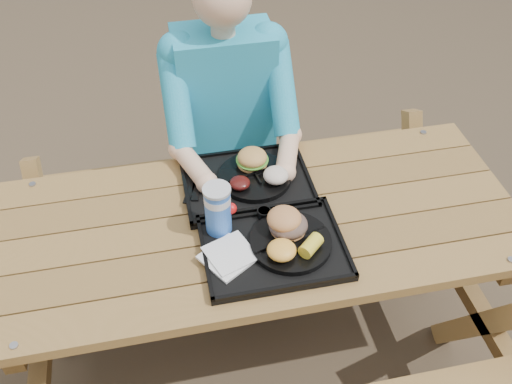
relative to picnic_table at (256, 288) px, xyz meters
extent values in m
plane|color=#999999|center=(0.00, 0.00, -0.38)|extent=(60.00, 60.00, 0.00)
cube|color=black|center=(0.03, -0.14, 0.39)|extent=(0.45, 0.35, 0.02)
cube|color=black|center=(0.00, 0.17, 0.39)|extent=(0.45, 0.35, 0.02)
cylinder|color=black|center=(0.08, -0.15, 0.41)|extent=(0.26, 0.26, 0.02)
cylinder|color=black|center=(0.03, 0.18, 0.41)|extent=(0.26, 0.26, 0.02)
cube|color=white|center=(-0.12, -0.16, 0.40)|extent=(0.20, 0.20, 0.02)
cylinder|color=blue|center=(-0.13, -0.03, 0.48)|extent=(0.08, 0.08, 0.17)
cylinder|color=black|center=(0.03, -0.01, 0.41)|extent=(0.05, 0.05, 0.03)
cylinder|color=yellow|center=(0.09, -0.03, 0.41)|extent=(0.05, 0.05, 0.03)
ellipsoid|color=#FFBA43|center=(0.04, -0.20, 0.44)|extent=(0.09, 0.09, 0.05)
cube|color=black|center=(-0.18, 0.18, 0.40)|extent=(0.05, 0.15, 0.01)
ellipsoid|color=#46100E|center=(-0.03, 0.13, 0.43)|extent=(0.07, 0.07, 0.03)
ellipsoid|color=beige|center=(0.10, 0.14, 0.44)|extent=(0.09, 0.09, 0.05)
camera|label=1|loc=(-0.27, -1.30, 1.76)|focal=40.00mm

